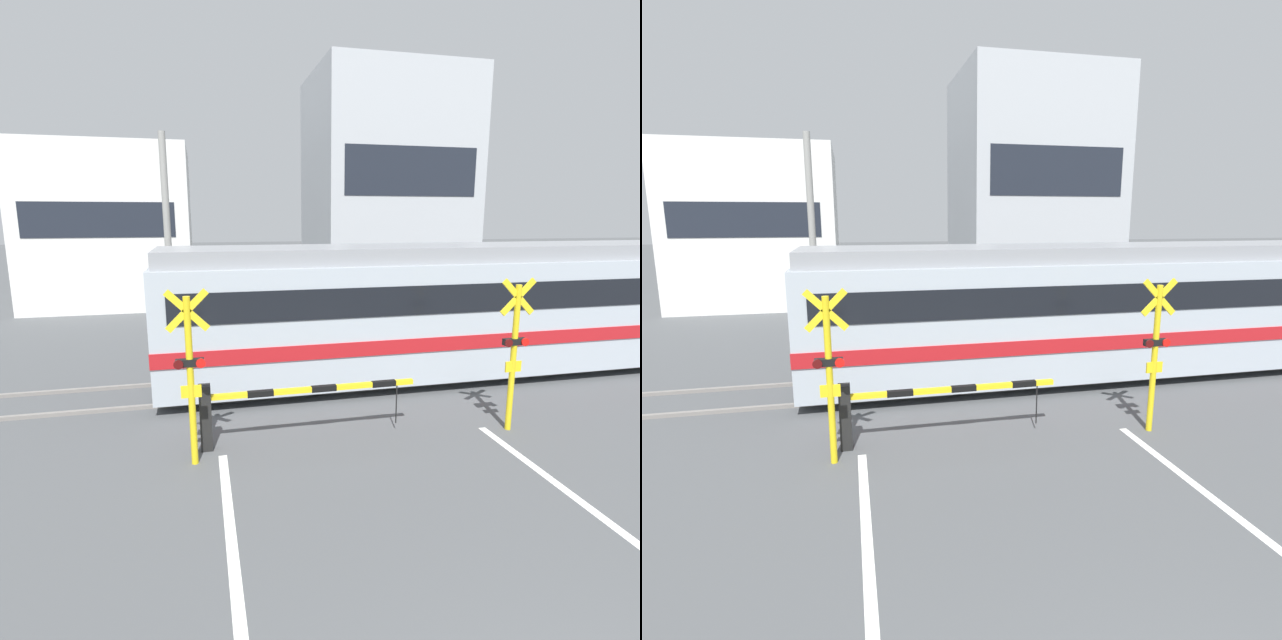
# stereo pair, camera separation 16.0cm
# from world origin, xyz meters

# --- Properties ---
(rail_track_near) EXTENTS (50.00, 0.10, 0.08)m
(rail_track_near) POSITION_xyz_m (0.00, 9.45, 0.04)
(rail_track_near) COLOR gray
(rail_track_near) RESTS_ON ground_plane
(rail_track_far) EXTENTS (50.00, 0.10, 0.08)m
(rail_track_far) POSITION_xyz_m (0.00, 10.89, 0.04)
(rail_track_far) COLOR gray
(rail_track_far) RESTS_ON ground_plane
(commuter_train) EXTENTS (18.19, 2.70, 3.29)m
(commuter_train) POSITION_xyz_m (5.36, 10.17, 1.76)
(commuter_train) COLOR #ADB7C1
(commuter_train) RESTS_ON ground_plane
(crossing_barrier_near) EXTENTS (3.89, 0.20, 1.17)m
(crossing_barrier_near) POSITION_xyz_m (-1.72, 7.22, 0.76)
(crossing_barrier_near) COLOR black
(crossing_barrier_near) RESTS_ON ground_plane
(crossing_barrier_far) EXTENTS (3.89, 0.20, 1.17)m
(crossing_barrier_far) POSITION_xyz_m (1.72, 13.38, 0.76)
(crossing_barrier_far) COLOR black
(crossing_barrier_far) RESTS_ON ground_plane
(crossing_signal_left) EXTENTS (0.68, 0.15, 2.89)m
(crossing_signal_left) POSITION_xyz_m (-2.89, 6.76, 1.59)
(crossing_signal_left) COLOR yellow
(crossing_signal_left) RESTS_ON ground_plane
(crossing_signal_right) EXTENTS (0.68, 0.15, 2.89)m
(crossing_signal_right) POSITION_xyz_m (2.89, 6.76, 1.59)
(crossing_signal_right) COLOR yellow
(crossing_signal_right) RESTS_ON ground_plane
(pedestrian) EXTENTS (0.38, 0.22, 1.64)m
(pedestrian) POSITION_xyz_m (-0.59, 15.65, 0.94)
(pedestrian) COLOR brown
(pedestrian) RESTS_ON ground_plane
(building_left_of_street) EXTENTS (6.93, 6.68, 6.99)m
(building_left_of_street) POSITION_xyz_m (-6.50, 24.00, 3.49)
(building_left_of_street) COLOR white
(building_left_of_street) RESTS_ON ground_plane
(building_right_of_street) EXTENTS (7.52, 6.68, 10.86)m
(building_right_of_street) POSITION_xyz_m (6.80, 24.00, 5.43)
(building_right_of_street) COLOR #B2B7BC
(building_right_of_street) RESTS_ON ground_plane
(utility_pole_streetside) EXTENTS (0.22, 0.22, 6.55)m
(utility_pole_streetside) POSITION_xyz_m (-3.64, 15.88, 3.28)
(utility_pole_streetside) COLOR gray
(utility_pole_streetside) RESTS_ON ground_plane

